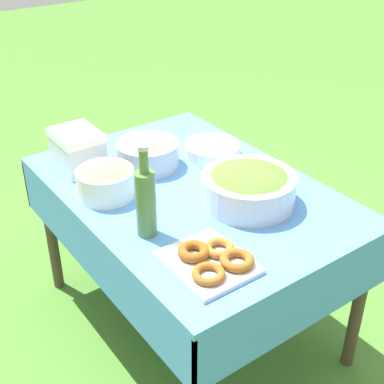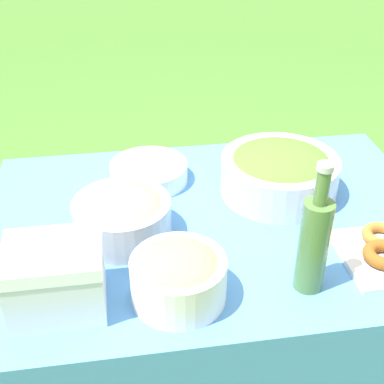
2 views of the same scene
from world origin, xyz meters
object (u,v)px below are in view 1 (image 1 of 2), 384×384
at_px(pasta_bowl, 148,151).
at_px(olive_oil_bottle, 146,201).
at_px(plate_stack, 213,150).
at_px(cooler_box, 77,150).
at_px(salad_bowl, 249,186).
at_px(donut_platter, 211,260).
at_px(bread_bowl, 105,180).

relative_size(pasta_bowl, olive_oil_bottle, 0.78).
bearing_deg(plate_stack, pasta_bowl, 71.18).
distance_m(olive_oil_bottle, cooler_box, 0.58).
height_order(salad_bowl, plate_stack, salad_bowl).
distance_m(donut_platter, olive_oil_bottle, 0.30).
height_order(salad_bowl, bread_bowl, salad_bowl).
bearing_deg(pasta_bowl, donut_platter, 164.29).
distance_m(donut_platter, bread_bowl, 0.58).
bearing_deg(pasta_bowl, plate_stack, -108.82).
distance_m(pasta_bowl, bread_bowl, 0.28).
bearing_deg(olive_oil_bottle, bread_bowl, -1.31).
bearing_deg(plate_stack, salad_bowl, 161.58).
bearing_deg(salad_bowl, pasta_bowl, 17.09).
xyz_separation_m(donut_platter, cooler_box, (0.85, 0.05, 0.06)).
bearing_deg(olive_oil_bottle, plate_stack, -58.36).
distance_m(pasta_bowl, cooler_box, 0.29).
bearing_deg(donut_platter, pasta_bowl, -15.71).
bearing_deg(cooler_box, bread_bowl, 176.71).
bearing_deg(salad_bowl, donut_platter, 122.65).
height_order(salad_bowl, donut_platter, salad_bowl).
xyz_separation_m(pasta_bowl, bread_bowl, (-0.12, 0.26, 0.00)).
bearing_deg(donut_platter, cooler_box, 3.37).
xyz_separation_m(plate_stack, cooler_box, (0.25, 0.52, 0.05)).
height_order(pasta_bowl, plate_stack, pasta_bowl).
distance_m(pasta_bowl, olive_oil_bottle, 0.51).
height_order(olive_oil_bottle, bread_bowl, olive_oil_bottle).
height_order(plate_stack, cooler_box, cooler_box).
bearing_deg(bread_bowl, olive_oil_bottle, 178.69).
relative_size(donut_platter, olive_oil_bottle, 0.84).
height_order(plate_stack, olive_oil_bottle, olive_oil_bottle).
bearing_deg(pasta_bowl, olive_oil_bottle, 147.88).
bearing_deg(plate_stack, cooler_box, 64.34).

